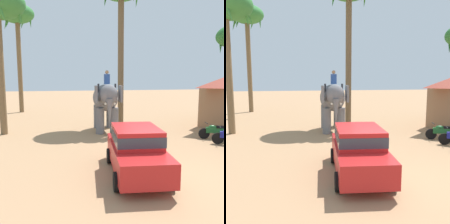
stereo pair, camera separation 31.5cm
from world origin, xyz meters
TOP-DOWN VIEW (x-y plane):
  - ground_plane at (0.00, 0.00)m, footprint 120.00×120.00m
  - car_sedan_foreground at (-0.71, 0.31)m, footprint 2.23×4.27m
  - elephant_with_mahout at (-0.40, 7.61)m, footprint 1.82×3.93m
  - motorcycle_end_of_row at (5.21, 4.24)m, footprint 1.74×0.75m
  - palm_tree_leaning_seaward at (-7.01, 18.30)m, footprint 3.20×3.20m

SIDE VIEW (x-z plane):
  - ground_plane at x=0.00m, z-range 0.00..0.00m
  - motorcycle_end_of_row at x=5.21m, z-range -0.01..0.93m
  - car_sedan_foreground at x=-0.71m, z-range 0.08..1.78m
  - elephant_with_mahout at x=-0.40m, z-range 0.05..3.93m
  - palm_tree_leaning_seaward at x=-7.01m, z-range 3.90..14.35m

